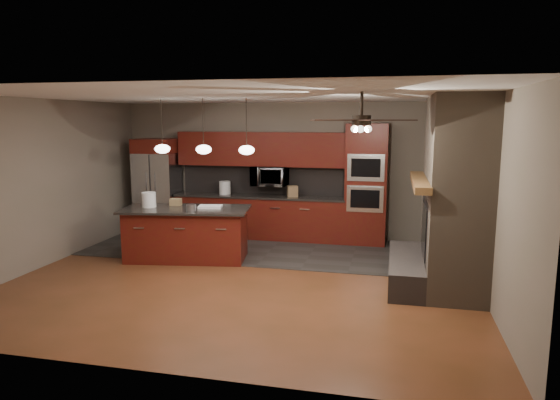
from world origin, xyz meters
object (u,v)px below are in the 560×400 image
(microwave, at_px, (270,176))
(kitchen_island, at_px, (187,234))
(cardboard_box, at_px, (176,202))
(counter_box, at_px, (292,191))
(paint_tray, at_px, (210,207))
(oven_tower, at_px, (366,184))
(refrigerator, at_px, (158,187))
(white_bucket, at_px, (149,200))
(counter_bucket, at_px, (225,188))
(paint_can, at_px, (191,208))

(microwave, relative_size, kitchen_island, 0.31)
(cardboard_box, height_order, counter_box, counter_box)
(paint_tray, relative_size, cardboard_box, 2.06)
(oven_tower, height_order, paint_tray, oven_tower)
(cardboard_box, bearing_deg, oven_tower, 21.21)
(refrigerator, bearing_deg, cardboard_box, -54.29)
(oven_tower, distance_m, white_bucket, 4.16)
(cardboard_box, xyz_separation_m, counter_bucket, (0.37, 1.63, 0.05))
(paint_can, height_order, paint_tray, paint_can)
(counter_box, bearing_deg, paint_tray, -146.23)
(kitchen_island, distance_m, counter_bucket, 1.95)
(counter_box, bearing_deg, oven_tower, -20.60)
(paint_tray, bearing_deg, paint_can, -131.04)
(white_bucket, distance_m, counter_bucket, 2.06)
(kitchen_island, bearing_deg, refrigerator, 119.17)
(paint_tray, relative_size, counter_box, 1.79)
(paint_tray, bearing_deg, refrigerator, 126.53)
(oven_tower, height_order, cardboard_box, oven_tower)
(microwave, bearing_deg, refrigerator, -176.93)
(white_bucket, bearing_deg, counter_box, 40.10)
(oven_tower, bearing_deg, refrigerator, -179.04)
(refrigerator, relative_size, paint_can, 12.36)
(microwave, relative_size, paint_can, 4.41)
(oven_tower, distance_m, counter_bucket, 2.94)
(white_bucket, height_order, paint_can, white_bucket)
(refrigerator, bearing_deg, white_bucket, -68.18)
(paint_tray, height_order, counter_bucket, counter_bucket)
(microwave, bearing_deg, counter_bucket, -177.03)
(cardboard_box, bearing_deg, refrigerator, 120.75)
(paint_tray, bearing_deg, microwave, 59.33)
(paint_tray, distance_m, counter_box, 2.03)
(paint_tray, xyz_separation_m, counter_box, (1.14, 1.68, 0.07))
(microwave, height_order, paint_tray, microwave)
(microwave, relative_size, counter_box, 3.27)
(paint_tray, bearing_deg, kitchen_island, -172.96)
(kitchen_island, xyz_separation_m, cardboard_box, (-0.29, 0.23, 0.52))
(oven_tower, distance_m, refrigerator, 4.43)
(paint_can, bearing_deg, oven_tower, 36.56)
(refrigerator, distance_m, kitchen_island, 2.34)
(kitchen_island, distance_m, paint_tray, 0.64)
(refrigerator, relative_size, kitchen_island, 0.88)
(white_bucket, xyz_separation_m, counter_bucket, (0.75, 1.92, -0.02))
(microwave, height_order, counter_bucket, microwave)
(microwave, xyz_separation_m, paint_can, (-0.84, -2.15, -0.32))
(refrigerator, relative_size, counter_bucket, 7.54)
(refrigerator, bearing_deg, microwave, 3.07)
(white_bucket, bearing_deg, oven_tower, 27.35)
(refrigerator, relative_size, cardboard_box, 10.55)
(white_bucket, height_order, counter_bucket, white_bucket)
(oven_tower, height_order, microwave, oven_tower)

